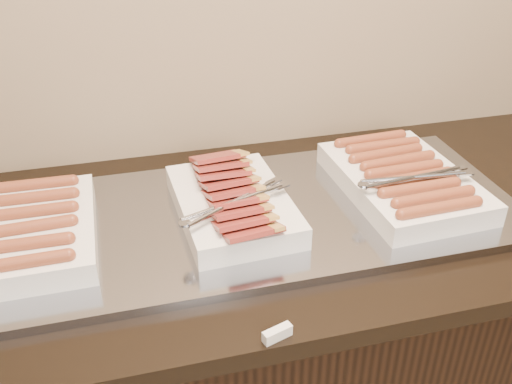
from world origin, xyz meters
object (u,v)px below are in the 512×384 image
counter (241,363)px  dish_left (36,230)px  dish_right (403,179)px  warming_tray (250,216)px  dish_center (232,202)px

counter → dish_left: 0.65m
counter → dish_right: 0.64m
warming_tray → dish_center: (-0.04, -0.00, 0.04)m
counter → dish_right: dish_right is taller
counter → dish_right: (0.39, -0.00, 0.50)m
dish_center → dish_right: (0.41, 0.00, -0.00)m
warming_tray → dish_right: 0.37m
warming_tray → dish_right: size_ratio=2.95×
counter → dish_center: (-0.01, -0.00, 0.50)m
dish_center → dish_right: bearing=-2.9°
counter → warming_tray: warming_tray is taller
dish_left → dish_right: size_ratio=0.85×
dish_left → dish_center: size_ratio=0.92×
counter → warming_tray: size_ratio=1.72×
warming_tray → dish_left: size_ratio=3.47×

